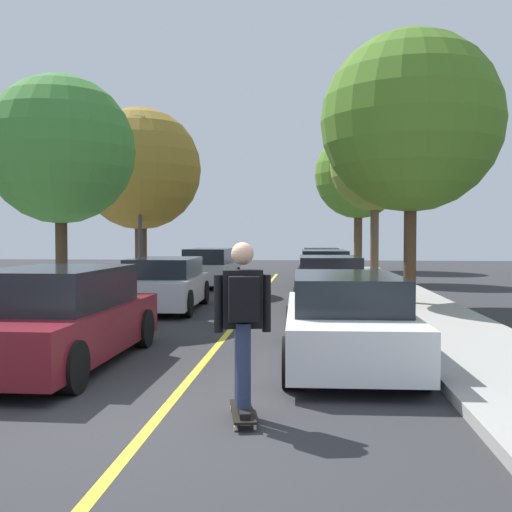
{
  "coord_description": "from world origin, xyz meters",
  "views": [
    {
      "loc": [
        1.55,
        -5.94,
        1.88
      ],
      "look_at": [
        0.26,
        8.85,
        1.38
      ],
      "focal_mm": 42.76,
      "sensor_mm": 36.0,
      "label": 1
    }
  ],
  "objects_px": {
    "parked_car_right_near": "(330,282)",
    "skateboard": "(243,412)",
    "parked_car_left_far": "(210,268)",
    "parked_car_left_nearest": "(56,318)",
    "street_tree_left_nearest": "(60,150)",
    "parked_car_left_near": "(164,284)",
    "parked_car_right_nearest": "(346,319)",
    "street_tree_right_nearest": "(411,122)",
    "parked_car_right_farthest": "(321,262)",
    "street_tree_left_near": "(140,169)",
    "skateboarder": "(243,315)",
    "street_tree_right_near": "(375,166)",
    "streetlamp": "(140,190)",
    "street_tree_right_far": "(358,175)",
    "parked_car_right_far": "(324,269)"
  },
  "relations": [
    {
      "from": "parked_car_left_far",
      "to": "street_tree_left_nearest",
      "type": "relative_size",
      "value": 0.79
    },
    {
      "from": "parked_car_right_near",
      "to": "streetlamp",
      "type": "bearing_deg",
      "value": 152.57
    },
    {
      "from": "street_tree_right_near",
      "to": "skateboarder",
      "type": "bearing_deg",
      "value": -100.02
    },
    {
      "from": "street_tree_left_near",
      "to": "streetlamp",
      "type": "bearing_deg",
      "value": -75.56
    },
    {
      "from": "parked_car_left_near",
      "to": "street_tree_left_near",
      "type": "relative_size",
      "value": 0.69
    },
    {
      "from": "parked_car_left_near",
      "to": "parked_car_left_far",
      "type": "height_order",
      "value": "parked_car_left_far"
    },
    {
      "from": "street_tree_right_nearest",
      "to": "skateboarder",
      "type": "bearing_deg",
      "value": -108.2
    },
    {
      "from": "parked_car_right_far",
      "to": "parked_car_left_near",
      "type": "bearing_deg",
      "value": -121.1
    },
    {
      "from": "parked_car_left_nearest",
      "to": "parked_car_right_farthest",
      "type": "distance_m",
      "value": 20.36
    },
    {
      "from": "parked_car_left_near",
      "to": "parked_car_right_near",
      "type": "distance_m",
      "value": 4.29
    },
    {
      "from": "street_tree_left_nearest",
      "to": "streetlamp",
      "type": "distance_m",
      "value": 5.53
    },
    {
      "from": "skateboarder",
      "to": "parked_car_right_farthest",
      "type": "bearing_deg",
      "value": 86.9
    },
    {
      "from": "parked_car_right_farthest",
      "to": "streetlamp",
      "type": "height_order",
      "value": "streetlamp"
    },
    {
      "from": "street_tree_right_far",
      "to": "skateboarder",
      "type": "bearing_deg",
      "value": -96.99
    },
    {
      "from": "street_tree_left_near",
      "to": "skateboard",
      "type": "distance_m",
      "value": 15.6
    },
    {
      "from": "parked_car_right_farthest",
      "to": "street_tree_left_near",
      "type": "height_order",
      "value": "street_tree_left_near"
    },
    {
      "from": "parked_car_left_near",
      "to": "parked_car_right_far",
      "type": "relative_size",
      "value": 0.97
    },
    {
      "from": "street_tree_left_near",
      "to": "streetlamp",
      "type": "xyz_separation_m",
      "value": [
        0.31,
        -1.19,
        -0.8
      ]
    },
    {
      "from": "parked_car_right_near",
      "to": "skateboard",
      "type": "height_order",
      "value": "parked_car_right_near"
    },
    {
      "from": "parked_car_right_far",
      "to": "street_tree_left_near",
      "type": "height_order",
      "value": "street_tree_left_near"
    },
    {
      "from": "parked_car_left_near",
      "to": "parked_car_left_far",
      "type": "xyz_separation_m",
      "value": [
        0.0,
        7.13,
        0.04
      ]
    },
    {
      "from": "parked_car_left_near",
      "to": "street_tree_left_near",
      "type": "xyz_separation_m",
      "value": [
        -2.06,
        5.21,
        3.47
      ]
    },
    {
      "from": "parked_car_left_near",
      "to": "parked_car_right_farthest",
      "type": "distance_m",
      "value": 13.95
    },
    {
      "from": "parked_car_right_far",
      "to": "street_tree_right_far",
      "type": "height_order",
      "value": "street_tree_right_far"
    },
    {
      "from": "street_tree_left_nearest",
      "to": "streetlamp",
      "type": "relative_size",
      "value": 0.97
    },
    {
      "from": "parked_car_left_nearest",
      "to": "parked_car_left_far",
      "type": "xyz_separation_m",
      "value": [
        0.0,
        13.75,
        0.0
      ]
    },
    {
      "from": "street_tree_right_near",
      "to": "street_tree_right_far",
      "type": "distance_m",
      "value": 8.16
    },
    {
      "from": "street_tree_left_nearest",
      "to": "parked_car_right_farthest",
      "type": "bearing_deg",
      "value": 67.08
    },
    {
      "from": "street_tree_right_near",
      "to": "skateboard",
      "type": "bearing_deg",
      "value": -100.05
    },
    {
      "from": "parked_car_right_nearest",
      "to": "parked_car_right_near",
      "type": "bearing_deg",
      "value": 90.01
    },
    {
      "from": "parked_car_left_far",
      "to": "skateboard",
      "type": "relative_size",
      "value": 4.95
    },
    {
      "from": "parked_car_left_near",
      "to": "street_tree_right_nearest",
      "type": "xyz_separation_m",
      "value": [
        6.25,
        0.9,
        4.13
      ]
    },
    {
      "from": "parked_car_left_far",
      "to": "parked_car_right_far",
      "type": "distance_m",
      "value": 4.2
    },
    {
      "from": "parked_car_right_near",
      "to": "skateboarder",
      "type": "bearing_deg",
      "value": -96.91
    },
    {
      "from": "parked_car_right_farthest",
      "to": "street_tree_right_near",
      "type": "height_order",
      "value": "street_tree_right_near"
    },
    {
      "from": "parked_car_left_nearest",
      "to": "street_tree_left_nearest",
      "type": "xyz_separation_m",
      "value": [
        -2.06,
        5.14,
        3.16
      ]
    },
    {
      "from": "parked_car_right_nearest",
      "to": "streetlamp",
      "type": "distance_m",
      "value": 11.97
    },
    {
      "from": "street_tree_right_near",
      "to": "skateboarder",
      "type": "distance_m",
      "value": 19.1
    },
    {
      "from": "parked_car_left_near",
      "to": "parked_car_right_nearest",
      "type": "height_order",
      "value": "parked_car_right_nearest"
    },
    {
      "from": "street_tree_left_nearest",
      "to": "skateboard",
      "type": "xyz_separation_m",
      "value": [
        5.03,
        -7.52,
        -3.75
      ]
    },
    {
      "from": "parked_car_left_far",
      "to": "parked_car_right_nearest",
      "type": "height_order",
      "value": "parked_car_left_far"
    },
    {
      "from": "street_tree_right_near",
      "to": "skateboard",
      "type": "distance_m",
      "value": 19.27
    },
    {
      "from": "skateboarder",
      "to": "street_tree_right_near",
      "type": "bearing_deg",
      "value": 79.98
    },
    {
      "from": "street_tree_left_near",
      "to": "parked_car_right_nearest",
      "type": "bearing_deg",
      "value": -60.92
    },
    {
      "from": "parked_car_left_far",
      "to": "skateboard",
      "type": "bearing_deg",
      "value": -79.54
    },
    {
      "from": "skateboard",
      "to": "parked_car_left_near",
      "type": "bearing_deg",
      "value": 108.33
    },
    {
      "from": "street_tree_left_near",
      "to": "street_tree_right_near",
      "type": "height_order",
      "value": "street_tree_right_near"
    },
    {
      "from": "parked_car_left_far",
      "to": "street_tree_left_nearest",
      "type": "bearing_deg",
      "value": -103.44
    },
    {
      "from": "parked_car_right_farthest",
      "to": "street_tree_right_far",
      "type": "distance_m",
      "value": 6.5
    },
    {
      "from": "parked_car_left_near",
      "to": "street_tree_left_nearest",
      "type": "height_order",
      "value": "street_tree_left_nearest"
    }
  ]
}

